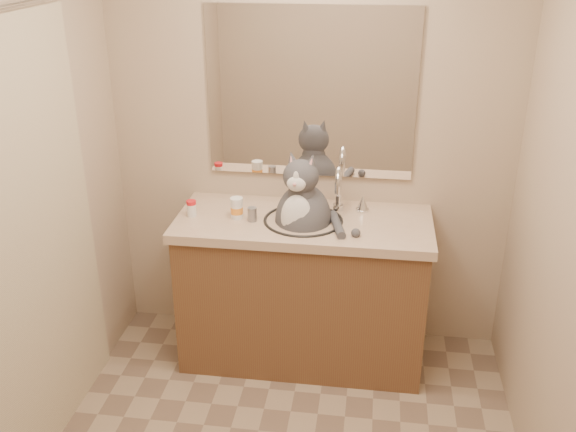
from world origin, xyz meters
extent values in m
cube|color=tan|center=(0.00, 1.25, 1.20)|extent=(2.20, 0.01, 2.40)
cube|color=brown|center=(0.00, 0.96, 0.40)|extent=(1.30, 0.55, 0.80)
cube|color=tan|center=(0.00, 0.96, 0.83)|extent=(1.34, 0.59, 0.05)
torus|color=black|center=(0.00, 0.94, 0.85)|extent=(0.42, 0.42, 0.02)
ellipsoid|color=white|center=(0.00, 0.94, 0.78)|extent=(0.40, 0.40, 0.15)
cylinder|color=silver|center=(0.17, 1.11, 0.95)|extent=(0.03, 0.03, 0.18)
torus|color=silver|center=(0.17, 1.05, 1.04)|extent=(0.03, 0.16, 0.16)
cone|color=silver|center=(0.30, 1.11, 0.90)|extent=(0.06, 0.06, 0.08)
cube|color=white|center=(0.00, 1.24, 1.45)|extent=(1.10, 0.02, 0.90)
cube|color=#C1B392|center=(-1.05, 0.10, 1.00)|extent=(0.01, 1.20, 1.90)
ellipsoid|color=#444449|center=(0.00, 0.96, 0.84)|extent=(0.36, 0.38, 0.40)
ellipsoid|color=white|center=(-0.02, 0.85, 0.90)|extent=(0.18, 0.12, 0.25)
ellipsoid|color=#444449|center=(-0.01, 0.91, 1.11)|extent=(0.21, 0.19, 0.17)
ellipsoid|color=white|center=(-0.02, 0.84, 1.09)|extent=(0.10, 0.06, 0.08)
sphere|color=#D88C8C|center=(-0.03, 0.81, 1.10)|extent=(0.02, 0.02, 0.02)
cone|color=#444449|center=(-0.06, 0.93, 1.19)|extent=(0.09, 0.08, 0.09)
cone|color=#444449|center=(0.04, 0.91, 1.19)|extent=(0.09, 0.08, 0.09)
cylinder|color=#444449|center=(0.18, 0.88, 0.87)|extent=(0.11, 0.27, 0.04)
cylinder|color=white|center=(-0.59, 0.92, 0.88)|extent=(0.06, 0.06, 0.07)
cylinder|color=red|center=(-0.59, 0.92, 0.93)|extent=(0.07, 0.07, 0.02)
cylinder|color=white|center=(-0.35, 0.93, 0.90)|extent=(0.07, 0.07, 0.09)
cylinder|color=orange|center=(-0.35, 0.93, 0.90)|extent=(0.07, 0.07, 0.04)
cylinder|color=white|center=(-0.35, 0.93, 0.95)|extent=(0.08, 0.08, 0.02)
cylinder|color=gray|center=(-0.26, 0.90, 0.89)|extent=(0.06, 0.06, 0.08)
camera|label=1|loc=(0.34, -2.07, 2.23)|focal=40.00mm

